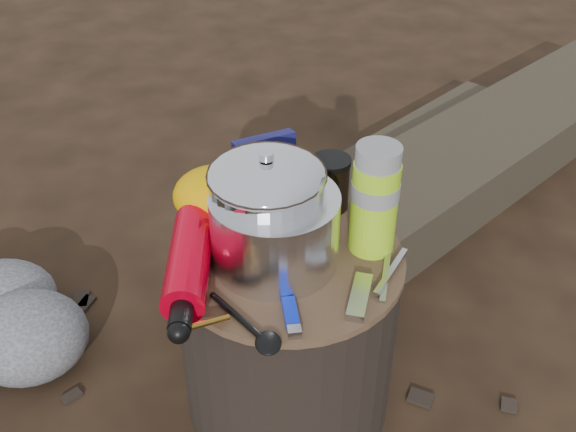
{
  "coord_description": "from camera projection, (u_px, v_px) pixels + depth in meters",
  "views": [
    {
      "loc": [
        -0.07,
        -0.95,
        1.17
      ],
      "look_at": [
        0.0,
        0.0,
        0.48
      ],
      "focal_mm": 42.33,
      "sensor_mm": 36.0,
      "label": 1
    }
  ],
  "objects": [
    {
      "name": "ground",
      "position": [
        288.0,
        396.0,
        1.46
      ],
      "size": [
        60.0,
        60.0,
        0.0
      ],
      "primitive_type": "plane",
      "color": "black",
      "rests_on": "ground"
    },
    {
      "name": "stump",
      "position": [
        288.0,
        332.0,
        1.34
      ],
      "size": [
        0.42,
        0.42,
        0.39
      ],
      "primitive_type": "cylinder",
      "color": "black",
      "rests_on": "ground"
    },
    {
      "name": "log_main",
      "position": [
        471.0,
        160.0,
        2.09
      ],
      "size": [
        1.71,
        1.5,
        0.16
      ],
      "primitive_type": "cube",
      "rotation": [
        0.0,
        0.0,
        -0.88
      ],
      "color": "#322A1F",
      "rests_on": "ground"
    },
    {
      "name": "log_small",
      "position": [
        394.0,
        162.0,
        2.14
      ],
      "size": [
        1.02,
        0.94,
        0.1
      ],
      "primitive_type": "cube",
      "rotation": [
        0.0,
        0.0,
        -0.84
      ],
      "color": "#322A1F",
      "rests_on": "ground"
    },
    {
      "name": "foil_windscreen",
      "position": [
        275.0,
        229.0,
        1.18
      ],
      "size": [
        0.23,
        0.23,
        0.14
      ],
      "primitive_type": "cylinder",
      "color": "silver",
      "rests_on": "stump"
    },
    {
      "name": "camping_pot",
      "position": [
        267.0,
        208.0,
        1.18
      ],
      "size": [
        0.2,
        0.2,
        0.2
      ],
      "primitive_type": "cylinder",
      "color": "silver",
      "rests_on": "stump"
    },
    {
      "name": "fuel_bottle",
      "position": [
        189.0,
        261.0,
        1.16
      ],
      "size": [
        0.09,
        0.31,
        0.07
      ],
      "primitive_type": null,
      "rotation": [
        0.0,
        0.0,
        -0.05
      ],
      "color": "red",
      "rests_on": "stump"
    },
    {
      "name": "thermos",
      "position": [
        375.0,
        200.0,
        1.19
      ],
      "size": [
        0.08,
        0.08,
        0.21
      ],
      "primitive_type": "cylinder",
      "color": "#9FD91B",
      "rests_on": "stump"
    },
    {
      "name": "travel_mug",
      "position": [
        331.0,
        184.0,
        1.33
      ],
      "size": [
        0.07,
        0.07,
        0.11
      ],
      "primitive_type": "cylinder",
      "color": "black",
      "rests_on": "stump"
    },
    {
      "name": "stuff_sack",
      "position": [
        216.0,
        195.0,
        1.29
      ],
      "size": [
        0.16,
        0.13,
        0.11
      ],
      "primitive_type": "ellipsoid",
      "color": "#D79600",
      "rests_on": "stump"
    },
    {
      "name": "food_pouch",
      "position": [
        266.0,
        174.0,
        1.31
      ],
      "size": [
        0.12,
        0.07,
        0.15
      ],
      "primitive_type": "cube",
      "rotation": [
        0.0,
        0.0,
        0.37
      ],
      "color": "#12104D",
      "rests_on": "stump"
    },
    {
      "name": "lighter",
      "position": [
        291.0,
        313.0,
        1.1
      ],
      "size": [
        0.03,
        0.09,
        0.02
      ],
      "primitive_type": "cube",
      "rotation": [
        0.0,
        0.0,
        0.06
      ],
      "color": "#0921D2",
      "rests_on": "stump"
    },
    {
      "name": "multitool",
      "position": [
        360.0,
        297.0,
        1.13
      ],
      "size": [
        0.06,
        0.11,
        0.02
      ],
      "primitive_type": "cube",
      "rotation": [
        0.0,
        0.0,
        -0.31
      ],
      "color": "#AAAAAF",
      "rests_on": "stump"
    },
    {
      "name": "pot_grabber",
      "position": [
        386.0,
        275.0,
        1.18
      ],
      "size": [
        0.09,
        0.14,
        0.01
      ],
      "primitive_type": null,
      "rotation": [
        0.0,
        0.0,
        -0.42
      ],
      "color": "#AAAAAF",
      "rests_on": "stump"
    },
    {
      "name": "spork",
      "position": [
        238.0,
        317.0,
        1.1
      ],
      "size": [
        0.13,
        0.15,
        0.01
      ],
      "primitive_type": null,
      "rotation": [
        0.0,
        0.0,
        0.64
      ],
      "color": "black",
      "rests_on": "stump"
    }
  ]
}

